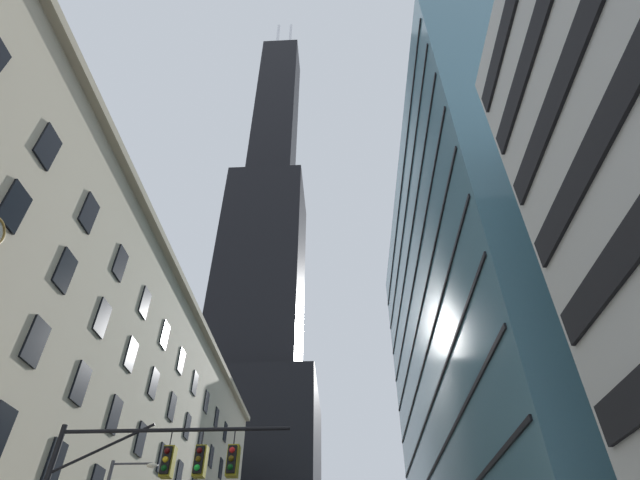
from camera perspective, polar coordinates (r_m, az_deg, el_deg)
name	(u,v)px	position (r m, az deg, el deg)	size (l,w,h in m)	color
station_building	(78,441)	(46.57, -26.79, -20.53)	(14.41, 66.43, 27.30)	#BCAF93
dark_skyscraper	(257,319)	(119.03, -7.43, -9.27)	(29.56, 29.56, 206.31)	black
glass_office_midrise	(504,345)	(48.03, 20.95, -11.60)	(15.26, 44.72, 43.93)	teal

